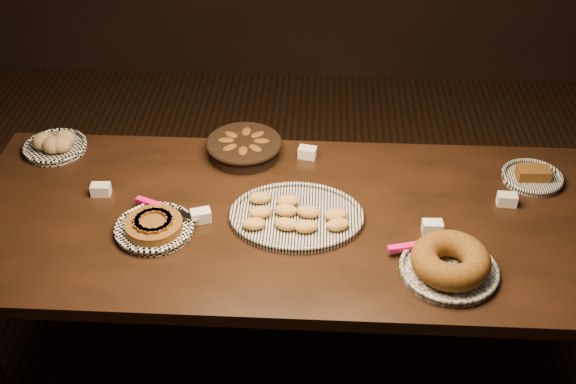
{
  "coord_description": "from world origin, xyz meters",
  "views": [
    {
      "loc": [
        0.09,
        -2.02,
        2.38
      ],
      "look_at": [
        -0.02,
        0.05,
        0.82
      ],
      "focal_mm": 45.0,
      "sensor_mm": 36.0,
      "label": 1
    }
  ],
  "objects_px": {
    "bundt_cake_plate": "(450,263)",
    "madeleine_platter": "(295,216)",
    "buffet_table": "(293,232)",
    "apple_tart_plate": "(154,226)"
  },
  "relations": [
    {
      "from": "apple_tart_plate",
      "to": "madeleine_platter",
      "type": "bearing_deg",
      "value": 20.77
    },
    {
      "from": "buffet_table",
      "to": "bundt_cake_plate",
      "type": "relative_size",
      "value": 6.59
    },
    {
      "from": "madeleine_platter",
      "to": "bundt_cake_plate",
      "type": "xyz_separation_m",
      "value": [
        0.51,
        -0.25,
        0.02
      ]
    },
    {
      "from": "bundt_cake_plate",
      "to": "apple_tart_plate",
      "type": "bearing_deg",
      "value": -168.76
    },
    {
      "from": "bundt_cake_plate",
      "to": "madeleine_platter",
      "type": "bearing_deg",
      "value": 174.41
    },
    {
      "from": "apple_tart_plate",
      "to": "bundt_cake_plate",
      "type": "relative_size",
      "value": 0.82
    },
    {
      "from": "apple_tart_plate",
      "to": "bundt_cake_plate",
      "type": "xyz_separation_m",
      "value": [
        1.0,
        -0.16,
        0.02
      ]
    },
    {
      "from": "buffet_table",
      "to": "madeleine_platter",
      "type": "relative_size",
      "value": 5.0
    },
    {
      "from": "buffet_table",
      "to": "madeleine_platter",
      "type": "xyz_separation_m",
      "value": [
        0.01,
        -0.02,
        0.09
      ]
    },
    {
      "from": "buffet_table",
      "to": "apple_tart_plate",
      "type": "bearing_deg",
      "value": -167.14
    }
  ]
}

